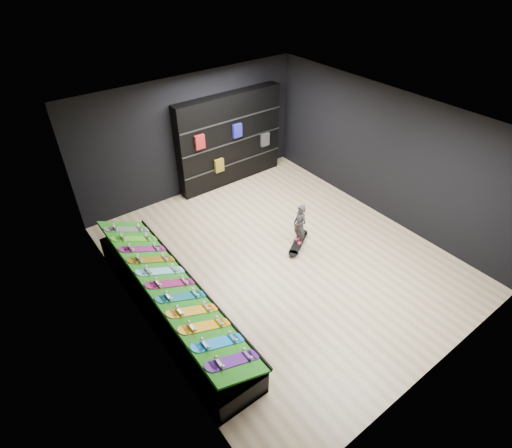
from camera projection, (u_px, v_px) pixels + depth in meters
floor at (280, 257)px, 8.50m from camera, size 6.00×7.00×0.01m
ceiling at (287, 124)px, 6.70m from camera, size 6.00×7.00×0.01m
wall_back at (192, 136)px, 9.83m from camera, size 6.00×0.02×3.00m
wall_front at (451, 313)px, 5.37m from camera, size 6.00×0.02×3.00m
wall_left at (135, 263)px, 6.16m from camera, size 0.02×7.00×3.00m
wall_right at (385, 155)px, 9.04m from camera, size 0.02×7.00×3.00m
display_rack at (171, 304)px, 7.13m from camera, size 0.90×4.50×0.50m
turf_ramp at (170, 285)px, 6.88m from camera, size 0.92×4.50×0.46m
back_shelving at (230, 140)px, 10.37m from camera, size 3.00×0.35×2.40m
floor_skateboard at (298, 244)px, 8.80m from camera, size 0.95×0.70×0.09m
child at (299, 232)px, 8.60m from camera, size 0.17×0.23×0.58m
display_board_0 at (233, 361)px, 5.65m from camera, size 0.93×0.22×0.50m
display_board_1 at (218, 343)px, 5.90m from camera, size 0.93×0.22×0.50m
display_board_2 at (205, 326)px, 6.14m from camera, size 0.93×0.22×0.50m
display_board_3 at (193, 311)px, 6.38m from camera, size 0.93×0.22×0.50m
display_board_4 at (181, 297)px, 6.62m from camera, size 0.93×0.22×0.50m
display_board_5 at (171, 283)px, 6.87m from camera, size 0.93×0.22×0.50m
display_board_6 at (161, 271)px, 7.11m from camera, size 0.93×0.22×0.50m
display_board_7 at (152, 260)px, 7.35m from camera, size 0.93×0.22×0.50m
display_board_8 at (143, 249)px, 7.59m from camera, size 0.93×0.22×0.50m
display_board_9 at (135, 239)px, 7.84m from camera, size 0.93×0.22×0.50m
display_board_10 at (127, 229)px, 8.08m from camera, size 0.93×0.22×0.50m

